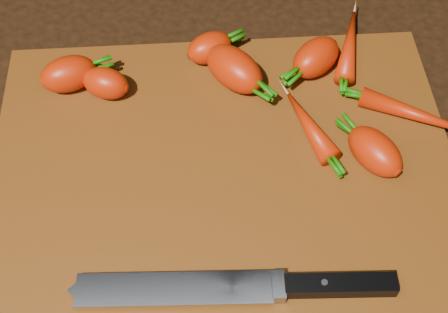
{
  "coord_description": "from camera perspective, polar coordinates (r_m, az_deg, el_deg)",
  "views": [
    {
      "loc": [
        -0.02,
        -0.37,
        0.56
      ],
      "look_at": [
        0.0,
        0.01,
        0.03
      ],
      "focal_mm": 50.0,
      "sensor_mm": 36.0,
      "label": 1
    }
  ],
  "objects": [
    {
      "name": "carrot_3",
      "position": [
        0.75,
        8.4,
        8.96
      ],
      "size": [
        0.08,
        0.08,
        0.04
      ],
      "primitive_type": "ellipsoid",
      "rotation": [
        0.0,
        0.0,
        3.85
      ],
      "color": "red",
      "rests_on": "cutting_board"
    },
    {
      "name": "knife",
      "position": [
        0.59,
        -2.79,
        -11.93
      ],
      "size": [
        0.3,
        0.04,
        0.02
      ],
      "rotation": [
        0.0,
        0.0,
        -0.05
      ],
      "color": "gray",
      "rests_on": "cutting_board"
    },
    {
      "name": "carrot_6",
      "position": [
        0.78,
        11.39,
        9.98
      ],
      "size": [
        0.06,
        0.12,
        0.02
      ],
      "primitive_type": "ellipsoid",
      "rotation": [
        0.0,
        0.0,
        1.28
      ],
      "color": "red",
      "rests_on": "cutting_board"
    },
    {
      "name": "carrot_1",
      "position": [
        0.73,
        -10.77,
        6.6
      ],
      "size": [
        0.06,
        0.05,
        0.04
      ],
      "primitive_type": "ellipsoid",
      "rotation": [
        0.0,
        0.0,
        2.77
      ],
      "color": "red",
      "rests_on": "cutting_board"
    },
    {
      "name": "carrot_5",
      "position": [
        0.67,
        13.63,
        0.45
      ],
      "size": [
        0.07,
        0.08,
        0.04
      ],
      "primitive_type": "ellipsoid",
      "rotation": [
        0.0,
        0.0,
        2.15
      ],
      "color": "red",
      "rests_on": "cutting_board"
    },
    {
      "name": "carrot_4",
      "position": [
        0.76,
        -1.32,
        9.92
      ],
      "size": [
        0.07,
        0.06,
        0.04
      ],
      "primitive_type": "ellipsoid",
      "rotation": [
        0.0,
        0.0,
        0.45
      ],
      "color": "red",
      "rests_on": "cutting_board"
    },
    {
      "name": "ground",
      "position": [
        0.68,
        0.06,
        -2.4
      ],
      "size": [
        2.0,
        2.0,
        0.01
      ],
      "primitive_type": "cube",
      "color": "black"
    },
    {
      "name": "carrot_8",
      "position": [
        0.69,
        7.76,
        2.86
      ],
      "size": [
        0.06,
        0.1,
        0.03
      ],
      "primitive_type": "ellipsoid",
      "rotation": [
        0.0,
        0.0,
        1.92
      ],
      "color": "red",
      "rests_on": "cutting_board"
    },
    {
      "name": "cutting_board",
      "position": [
        0.67,
        0.06,
        -1.89
      ],
      "size": [
        0.5,
        0.4,
        0.01
      ],
      "primitive_type": "cube",
      "color": "brown",
      "rests_on": "ground"
    },
    {
      "name": "carrot_2",
      "position": [
        0.73,
        0.94,
        8.02
      ],
      "size": [
        0.09,
        0.09,
        0.05
      ],
      "primitive_type": "ellipsoid",
      "rotation": [
        0.0,
        0.0,
        -0.87
      ],
      "color": "red",
      "rests_on": "cutting_board"
    },
    {
      "name": "carrot_7",
      "position": [
        0.73,
        17.31,
        3.64
      ],
      "size": [
        0.13,
        0.08,
        0.02
      ],
      "primitive_type": "ellipsoid",
      "rotation": [
        0.0,
        0.0,
        -0.5
      ],
      "color": "red",
      "rests_on": "cutting_board"
    },
    {
      "name": "carrot_0",
      "position": [
        0.75,
        -14.04,
        7.33
      ],
      "size": [
        0.07,
        0.06,
        0.04
      ],
      "primitive_type": "ellipsoid",
      "rotation": [
        0.0,
        0.0,
        0.34
      ],
      "color": "red",
      "rests_on": "cutting_board"
    }
  ]
}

